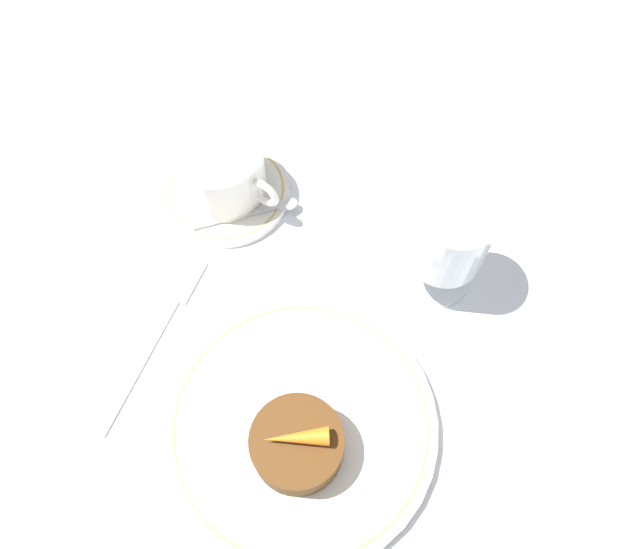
{
  "coord_description": "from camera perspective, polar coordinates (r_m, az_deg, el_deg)",
  "views": [
    {
      "loc": [
        0.1,
        -0.12,
        0.55
      ],
      "look_at": [
        -0.04,
        0.09,
        0.04
      ],
      "focal_mm": 35.0,
      "sensor_mm": 36.0,
      "label": 1
    }
  ],
  "objects": [
    {
      "name": "wine_glass",
      "position": [
        0.57,
        11.74,
        3.13
      ],
      "size": [
        0.07,
        0.07,
        0.12
      ],
      "color": "silver",
      "rests_on": "ground_plane"
    },
    {
      "name": "saucer",
      "position": [
        0.67,
        -8.47,
        7.48
      ],
      "size": [
        0.13,
        0.13,
        0.01
      ],
      "color": "white",
      "rests_on": "ground_plane"
    },
    {
      "name": "ground_plane",
      "position": [
        0.58,
        -1.58,
        -11.03
      ],
      "size": [
        3.0,
        3.0,
        0.0
      ],
      "primitive_type": "plane",
      "color": "white"
    },
    {
      "name": "spoon",
      "position": [
        0.65,
        -5.66,
        5.75
      ],
      "size": [
        0.08,
        0.09,
        0.0
      ],
      "color": "silver",
      "rests_on": "saucer"
    },
    {
      "name": "coffee_cup",
      "position": [
        0.64,
        -9.04,
        9.45
      ],
      "size": [
        0.12,
        0.09,
        0.06
      ],
      "color": "white",
      "rests_on": "saucer"
    },
    {
      "name": "carrot_garnish",
      "position": [
        0.51,
        -2.2,
        -14.7
      ],
      "size": [
        0.05,
        0.04,
        0.02
      ],
      "color": "orange",
      "rests_on": "dessert_cake"
    },
    {
      "name": "dessert_cake",
      "position": [
        0.53,
        -2.1,
        -15.29
      ],
      "size": [
        0.08,
        0.08,
        0.04
      ],
      "color": "#563314",
      "rests_on": "dinner_plate"
    },
    {
      "name": "dinner_plate",
      "position": [
        0.56,
        -1.78,
        -13.62
      ],
      "size": [
        0.24,
        0.24,
        0.01
      ],
      "color": "white",
      "rests_on": "ground_plane"
    },
    {
      "name": "fork",
      "position": [
        0.62,
        -14.12,
        -4.18
      ],
      "size": [
        0.05,
        0.19,
        0.01
      ],
      "color": "silver",
      "rests_on": "ground_plane"
    }
  ]
}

